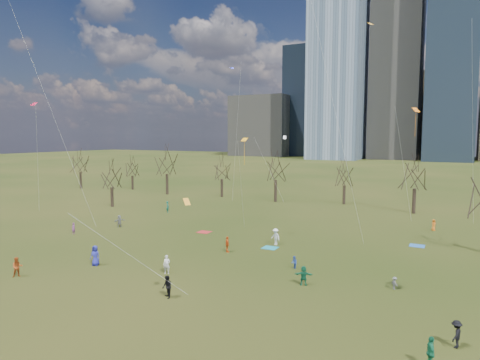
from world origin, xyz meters
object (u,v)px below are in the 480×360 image
at_px(blanket_teal, 270,248).
at_px(person_2, 17,267).
at_px(blanket_crimson, 204,232).
at_px(person_0, 95,256).
at_px(blanket_navy, 417,246).
at_px(person_4, 227,244).
at_px(person_1, 167,264).

xyz_separation_m(blanket_teal, person_2, (-15.76, -18.91, 0.86)).
relative_size(blanket_crimson, person_2, 0.91).
distance_m(blanket_crimson, person_0, 16.75).
bearing_deg(blanket_navy, blanket_teal, -149.75).
xyz_separation_m(blanket_navy, person_4, (-17.58, -11.95, 0.83)).
distance_m(blanket_navy, person_0, 34.25).
bearing_deg(blanket_crimson, person_4, -43.76).
height_order(blanket_navy, person_2, person_2).
height_order(blanket_teal, person_0, person_0).
xyz_separation_m(blanket_navy, person_0, (-26.48, -21.71, 0.95)).
distance_m(person_1, person_4, 8.75).
xyz_separation_m(person_2, person_4, (12.43, 15.28, -0.04)).
height_order(blanket_crimson, person_0, person_0).
bearing_deg(blanket_teal, blanket_crimson, 162.88).
height_order(person_0, person_1, person_0).
xyz_separation_m(blanket_crimson, person_4, (7.17, -6.87, 0.83)).
height_order(blanket_navy, blanket_crimson, same).
xyz_separation_m(person_1, person_4, (1.39, 8.64, 0.00)).
relative_size(blanket_crimson, person_4, 0.95).
relative_size(blanket_teal, person_4, 0.95).
xyz_separation_m(person_0, person_2, (-3.54, -5.51, -0.08)).
relative_size(blanket_navy, blanket_crimson, 1.00).
bearing_deg(blanket_navy, blanket_crimson, -168.40).
distance_m(blanket_teal, blanket_navy, 16.50).
xyz_separation_m(blanket_navy, person_2, (-30.01, -27.22, 0.86)).
xyz_separation_m(blanket_teal, person_4, (-3.33, -3.63, 0.83)).
xyz_separation_m(person_0, person_4, (8.89, 9.76, -0.12)).
bearing_deg(blanket_teal, person_2, -129.81).
relative_size(blanket_crimson, person_0, 0.83).
bearing_deg(person_1, person_0, 165.82).
distance_m(blanket_teal, person_4, 5.00).
bearing_deg(person_2, person_1, -25.34).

